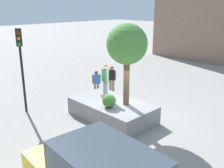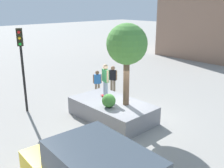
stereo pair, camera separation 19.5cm
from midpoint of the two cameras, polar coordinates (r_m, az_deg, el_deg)
The scene contains 9 objects.
ground_plane at distance 12.74m, azimuth 2.68°, elevation -7.75°, with size 120.00×120.00×0.00m, color gray.
planter_ledge at distance 12.69m, azimuth -0.44°, elevation -5.74°, with size 4.07×2.33×0.85m, color gray.
plaza_tree at distance 11.51m, azimuth 2.81°, elevation 8.50°, with size 1.82×1.82×3.74m.
boxwood_shrub at distance 11.80m, azimuth -1.13°, elevation -3.67°, with size 0.63×0.63×0.63m, color #3D7A33.
skateboard at distance 13.00m, azimuth -1.87°, elevation -2.88°, with size 0.83×0.43×0.07m.
skateboarder at distance 12.70m, azimuth -1.91°, elevation 1.25°, with size 0.54×0.31×1.66m.
traffic_light_corner at distance 13.52m, azimuth -19.75°, elevation 5.75°, with size 0.37×0.36×4.26m.
pedestrian_crossing at distance 16.22m, azimuth -0.38°, elevation 1.49°, with size 0.54×0.35×1.70m.
bystander_watching at distance 15.79m, azimuth -3.79°, elevation 0.65°, with size 0.38×0.44×1.53m.
Camera 1 is at (-7.82, 8.52, 5.36)m, focal length 41.76 mm.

